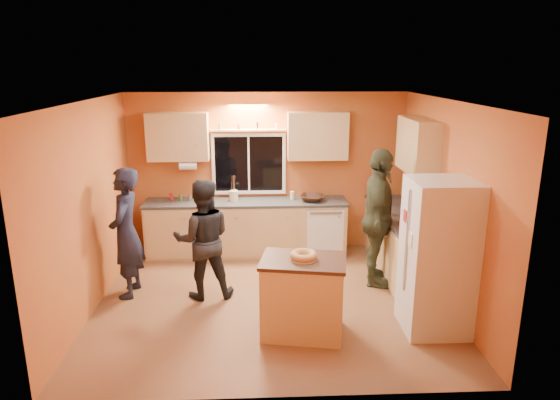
{
  "coord_description": "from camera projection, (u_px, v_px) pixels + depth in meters",
  "views": [
    {
      "loc": [
        -0.15,
        -6.03,
        3.03
      ],
      "look_at": [
        0.14,
        0.4,
        1.27
      ],
      "focal_mm": 32.0,
      "sensor_mm": 36.0,
      "label": 1
    }
  ],
  "objects": [
    {
      "name": "refrigerator",
      "position": [
        438.0,
        257.0,
        5.69
      ],
      "size": [
        0.72,
        0.7,
        1.8
      ],
      "primitive_type": "cube",
      "color": "silver",
      "rests_on": "ground"
    },
    {
      "name": "bundt_pastry",
      "position": [
        304.0,
        255.0,
        5.56
      ],
      "size": [
        0.31,
        0.31,
        0.09
      ],
      "primitive_type": "torus",
      "color": "tan",
      "rests_on": "island"
    },
    {
      "name": "person_right",
      "position": [
        378.0,
        218.0,
        6.88
      ],
      "size": [
        0.71,
        1.21,
        1.94
      ],
      "primitive_type": "imported",
      "rotation": [
        0.0,
        0.0,
        1.35
      ],
      "color": "#2D3421",
      "rests_on": "ground"
    },
    {
      "name": "potted_plant",
      "position": [
        425.0,
        230.0,
        6.13
      ],
      "size": [
        0.32,
        0.3,
        0.3
      ],
      "primitive_type": "imported",
      "rotation": [
        0.0,
        0.0,
        0.25
      ],
      "color": "gray",
      "rests_on": "right_counter"
    },
    {
      "name": "red_box",
      "position": [
        408.0,
        219.0,
        6.98
      ],
      "size": [
        0.16,
        0.12,
        0.07
      ],
      "primitive_type": "cube",
      "rotation": [
        0.0,
        0.0,
        -0.01
      ],
      "color": "#AB1A1F",
      "rests_on": "right_counter"
    },
    {
      "name": "back_counter",
      "position": [
        269.0,
        227.0,
        8.13
      ],
      "size": [
        4.23,
        0.62,
        0.9
      ],
      "color": "tan",
      "rests_on": "ground"
    },
    {
      "name": "ground",
      "position": [
        271.0,
        300.0,
        6.62
      ],
      "size": [
        4.5,
        4.5,
        0.0
      ],
      "primitive_type": "plane",
      "color": "brown",
      "rests_on": "ground"
    },
    {
      "name": "mixing_bowl",
      "position": [
        312.0,
        198.0,
        8.0
      ],
      "size": [
        0.48,
        0.48,
        0.09
      ],
      "primitive_type": "imported",
      "rotation": [
        0.0,
        0.0,
        -0.33
      ],
      "color": "black",
      "rests_on": "back_counter"
    },
    {
      "name": "room_shell",
      "position": [
        279.0,
        174.0,
        6.59
      ],
      "size": [
        4.54,
        4.04,
        2.61
      ],
      "color": "#B16E2D",
      "rests_on": "ground"
    },
    {
      "name": "person_center",
      "position": [
        203.0,
        239.0,
        6.54
      ],
      "size": [
        0.85,
        0.71,
        1.61
      ],
      "primitive_type": "imported",
      "rotation": [
        0.0,
        0.0,
        3.27
      ],
      "color": "black",
      "rests_on": "ground"
    },
    {
      "name": "right_counter",
      "position": [
        407.0,
        252.0,
        7.06
      ],
      "size": [
        0.62,
        1.84,
        0.9
      ],
      "color": "tan",
      "rests_on": "ground"
    },
    {
      "name": "person_left",
      "position": [
        126.0,
        233.0,
        6.57
      ],
      "size": [
        0.43,
        0.65,
        1.75
      ],
      "primitive_type": "imported",
      "rotation": [
        0.0,
        0.0,
        -1.59
      ],
      "color": "black",
      "rests_on": "ground"
    },
    {
      "name": "island",
      "position": [
        303.0,
        296.0,
        5.69
      ],
      "size": [
        1.05,
        0.8,
        0.92
      ],
      "rotation": [
        0.0,
        0.0,
        -0.18
      ],
      "color": "tan",
      "rests_on": "ground"
    },
    {
      "name": "utensil_crock",
      "position": [
        234.0,
        196.0,
        7.98
      ],
      "size": [
        0.14,
        0.14,
        0.17
      ],
      "primitive_type": "cylinder",
      "color": "beige",
      "rests_on": "back_counter"
    }
  ]
}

